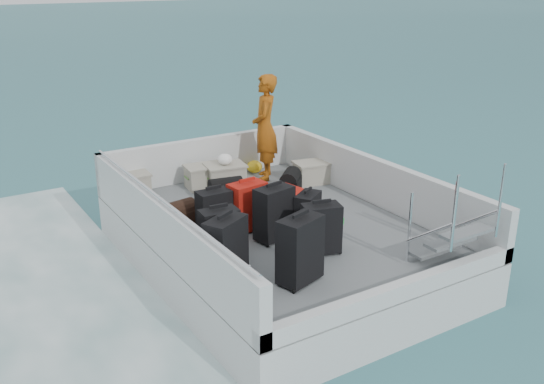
{
  "coord_description": "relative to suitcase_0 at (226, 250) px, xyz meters",
  "views": [
    {
      "loc": [
        -4.22,
        -6.59,
        3.96
      ],
      "look_at": [
        0.08,
        0.3,
        1.0
      ],
      "focal_mm": 40.0,
      "sensor_mm": 36.0,
      "label": 1
    }
  ],
  "objects": [
    {
      "name": "ground",
      "position": [
        1.39,
        1.08,
        -1.01
      ],
      "size": [
        160.0,
        160.0,
        0.0
      ],
      "primitive_type": "plane",
      "color": "#174D53",
      "rests_on": "ground"
    },
    {
      "name": "ferry_hull",
      "position": [
        1.39,
        1.08,
        -0.71
      ],
      "size": [
        3.6,
        5.0,
        0.6
      ],
      "primitive_type": "cube",
      "color": "silver",
      "rests_on": "ground"
    },
    {
      "name": "deck",
      "position": [
        1.39,
        1.08,
        -0.4
      ],
      "size": [
        3.3,
        4.7,
        0.02
      ],
      "primitive_type": "cube",
      "color": "slate",
      "rests_on": "ferry_hull"
    },
    {
      "name": "deck_fittings",
      "position": [
        1.74,
        0.75,
        -0.02
      ],
      "size": [
        3.6,
        5.0,
        0.9
      ],
      "color": "silver",
      "rests_on": "deck"
    },
    {
      "name": "suitcase_0",
      "position": [
        0.0,
        0.0,
        0.0
      ],
      "size": [
        0.58,
        0.48,
        0.78
      ],
      "primitive_type": "cube",
      "rotation": [
        0.0,
        0.0,
        0.47
      ],
      "color": "black",
      "rests_on": "deck"
    },
    {
      "name": "suitcase_1",
      "position": [
        0.17,
        0.48,
        -0.05
      ],
      "size": [
        0.48,
        0.29,
        0.68
      ],
      "primitive_type": "cube",
      "rotation": [
        0.0,
        0.0,
        -0.08
      ],
      "color": "black",
      "rests_on": "deck"
    },
    {
      "name": "suitcase_2",
      "position": [
        0.47,
        1.22,
        -0.07
      ],
      "size": [
        0.44,
        0.27,
        0.64
      ],
      "primitive_type": "cube",
      "rotation": [
        0.0,
        0.0,
        -0.0
      ],
      "color": "black",
      "rests_on": "deck"
    },
    {
      "name": "suitcase_3",
      "position": [
        0.7,
        -0.46,
        0.01
      ],
      "size": [
        0.59,
        0.45,
        0.79
      ],
      "primitive_type": "cube",
      "rotation": [
        0.0,
        0.0,
        0.31
      ],
      "color": "black",
      "rests_on": "deck"
    },
    {
      "name": "suitcase_4",
      "position": [
        1.07,
        0.69,
        -0.02
      ],
      "size": [
        0.54,
        0.38,
        0.73
      ],
      "primitive_type": "cube",
      "rotation": [
        0.0,
        0.0,
        0.19
      ],
      "color": "black",
      "rests_on": "deck"
    },
    {
      "name": "suitcase_5",
      "position": [
        0.94,
        1.15,
        -0.05
      ],
      "size": [
        0.52,
        0.35,
        0.68
      ],
      "primitive_type": "cube",
      "rotation": [
        0.0,
        0.0,
        0.12
      ],
      "color": "#AC140D",
      "rests_on": "deck"
    },
    {
      "name": "suitcase_6",
      "position": [
        1.35,
        0.03,
        -0.06
      ],
      "size": [
        0.53,
        0.4,
        0.65
      ],
      "primitive_type": "cube",
      "rotation": [
        0.0,
        0.0,
        -0.28
      ],
      "color": "black",
      "rests_on": "deck"
    },
    {
      "name": "suitcase_7",
      "position": [
        1.53,
        0.58,
        -0.09
      ],
      "size": [
        0.48,
        0.43,
        0.59
      ],
      "primitive_type": "cube",
      "rotation": [
        0.0,
        0.0,
        0.58
      ],
      "color": "black",
      "rests_on": "deck"
    },
    {
      "name": "suitcase_8",
      "position": [
        1.59,
        1.39,
        -0.22
      ],
      "size": [
        0.94,
        0.71,
        0.33
      ],
      "primitive_type": "cube",
      "rotation": [
        0.0,
        0.0,
        1.77
      ],
      "color": "#AC140D",
      "rests_on": "deck"
    },
    {
      "name": "duffel_0",
      "position": [
        0.14,
        1.65,
        -0.23
      ],
      "size": [
        0.51,
        0.37,
        0.32
      ],
      "primitive_type": null,
      "rotation": [
        0.0,
        0.0,
        0.17
      ],
      "color": "black",
      "rests_on": "deck"
    },
    {
      "name": "duffel_1",
      "position": [
        1.15,
        2.18,
        -0.23
      ],
      "size": [
        0.54,
        0.38,
        0.32
      ],
      "primitive_type": null,
      "rotation": [
        0.0,
        0.0,
        -0.18
      ],
      "color": "black",
      "rests_on": "deck"
    },
    {
      "name": "duffel_2",
      "position": [
        2.2,
        1.99,
        -0.23
      ],
      "size": [
        0.53,
        0.53,
        0.32
      ],
      "primitive_type": null,
      "rotation": [
        0.0,
        0.0,
        0.79
      ],
      "color": "black",
      "rests_on": "deck"
    },
    {
      "name": "crate_0",
      "position": [
        0.03,
        3.28,
        -0.22
      ],
      "size": [
        0.58,
        0.41,
        0.34
      ],
      "primitive_type": "cube",
      "rotation": [
        0.0,
        0.0,
        -0.04
      ],
      "color": "#ABA795",
      "rests_on": "deck"
    },
    {
      "name": "crate_1",
      "position": [
        1.21,
        3.04,
        -0.21
      ],
      "size": [
        0.62,
        0.46,
        0.35
      ],
      "primitive_type": "cube",
      "rotation": [
        0.0,
        0.0,
        -0.11
      ],
      "color": "#ABA795",
      "rests_on": "deck"
    },
    {
      "name": "crate_2",
      "position": [
        1.5,
        2.86,
        -0.21
      ],
      "size": [
        0.66,
        0.5,
        0.36
      ],
      "primitive_type": "cube",
      "rotation": [
        0.0,
        0.0,
        -0.16
      ],
      "color": "#ABA795",
      "rests_on": "deck"
    },
    {
      "name": "crate_3",
      "position": [
        2.84,
        2.29,
        -0.22
      ],
      "size": [
        0.61,
        0.47,
        0.33
      ],
      "primitive_type": "cube",
      "rotation": [
        0.0,
        0.0,
        -0.18
      ],
      "color": "#ABA795",
      "rests_on": "deck"
    },
    {
      "name": "yellow_bag",
      "position": [
        2.29,
        3.28,
        -0.28
      ],
      "size": [
        0.28,
        0.26,
        0.22
      ],
      "primitive_type": "ellipsoid",
      "color": "yellow",
      "rests_on": "deck"
    },
    {
      "name": "white_bag",
      "position": [
        1.5,
        2.86,
        0.07
      ],
      "size": [
        0.24,
        0.24,
        0.18
      ],
      "primitive_type": "ellipsoid",
      "color": "white",
      "rests_on": "crate_2"
    },
    {
      "name": "passenger",
      "position": [
        2.3,
        2.92,
        0.5
      ],
      "size": [
        0.71,
        0.78,
        1.78
      ],
      "primitive_type": "imported",
      "rotation": [
        0.0,
        0.0,
        -2.15
      ],
      "color": "orange",
      "rests_on": "deck"
    }
  ]
}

